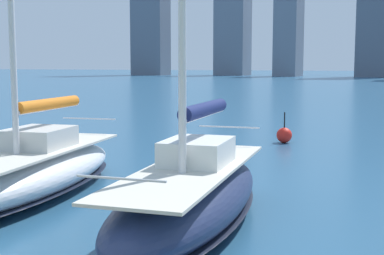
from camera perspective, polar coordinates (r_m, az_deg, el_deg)
The scene contains 3 objects.
sailboat_navy at distance 11.61m, azimuth -0.07°, elevation -6.98°, with size 3.11×7.92×12.92m.
sailboat_orange at distance 15.13m, azimuth -16.79°, elevation -4.34°, with size 3.90×8.65×10.92m.
channel_buoy at distance 24.62m, azimuth 9.81°, elevation -0.80°, with size 0.70×0.70×1.40m.
Camera 1 is at (-4.33, 4.01, 3.55)m, focal length 50.00 mm.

